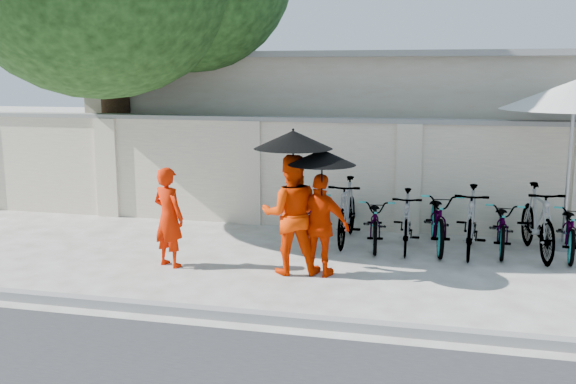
% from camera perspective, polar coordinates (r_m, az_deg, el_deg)
% --- Properties ---
extents(ground, '(80.00, 80.00, 0.00)m').
position_cam_1_polar(ground, '(9.42, -2.82, -7.39)').
color(ground, silver).
extents(kerb, '(40.00, 0.16, 0.12)m').
position_cam_1_polar(kerb, '(7.88, -6.28, -10.67)').
color(kerb, gray).
rests_on(kerb, ground).
extents(compound_wall, '(20.00, 0.30, 2.00)m').
position_cam_1_polar(compound_wall, '(12.06, 5.93, 1.44)').
color(compound_wall, beige).
rests_on(compound_wall, ground).
extents(building_behind, '(14.00, 6.00, 3.20)m').
position_cam_1_polar(building_behind, '(15.67, 11.41, 5.62)').
color(building_behind, '#B7B0A0').
rests_on(building_behind, ground).
extents(monk_left, '(0.65, 0.55, 1.52)m').
position_cam_1_polar(monk_left, '(9.82, -10.57, -2.21)').
color(monk_left, red).
rests_on(monk_left, ground).
extents(monk_center, '(0.98, 0.84, 1.76)m').
position_cam_1_polar(monk_center, '(9.31, 0.26, -2.00)').
color(monk_center, '#E83100').
rests_on(monk_center, ground).
extents(parasol_center, '(1.12, 1.12, 1.11)m').
position_cam_1_polar(parasol_center, '(9.04, 0.46, 4.68)').
color(parasol_center, black).
rests_on(parasol_center, ground).
extents(monk_right, '(0.94, 0.60, 1.50)m').
position_cam_1_polar(monk_right, '(9.21, 2.95, -2.98)').
color(monk_right, red).
rests_on(monk_right, ground).
extents(parasol_right, '(0.96, 0.96, 1.01)m').
position_cam_1_polar(parasol_right, '(8.94, 3.04, 3.12)').
color(parasol_right, black).
rests_on(parasol_right, ground).
extents(patio_umbrella, '(3.04, 3.04, 2.79)m').
position_cam_1_polar(patio_umbrella, '(11.41, 24.13, 7.73)').
color(patio_umbrella, gray).
rests_on(patio_umbrella, ground).
extents(bike_0, '(0.65, 1.82, 0.95)m').
position_cam_1_polar(bike_0, '(11.08, 2.55, -2.07)').
color(bike_0, '#959598').
rests_on(bike_0, ground).
extents(bike_1, '(0.53, 1.86, 1.12)m').
position_cam_1_polar(bike_1, '(11.08, 5.26, -1.69)').
color(bike_1, '#959598').
rests_on(bike_1, ground).
extents(bike_2, '(0.75, 1.71, 0.87)m').
position_cam_1_polar(bike_2, '(10.90, 7.81, -2.61)').
color(bike_2, '#959598').
rests_on(bike_2, ground).
extents(bike_3, '(0.51, 1.65, 0.99)m').
position_cam_1_polar(bike_3, '(10.79, 10.50, -2.51)').
color(bike_3, '#959598').
rests_on(bike_3, ground).
extents(bike_4, '(0.83, 1.97, 1.01)m').
position_cam_1_polar(bike_4, '(10.97, 13.24, -2.35)').
color(bike_4, '#959598').
rests_on(bike_4, ground).
extents(bike_5, '(0.67, 1.86, 1.10)m').
position_cam_1_polar(bike_5, '(10.78, 15.97, -2.46)').
color(bike_5, '#959598').
rests_on(bike_5, ground).
extents(bike_6, '(0.69, 1.71, 0.88)m').
position_cam_1_polar(bike_6, '(11.06, 18.56, -2.85)').
color(bike_6, '#959598').
rests_on(bike_6, ground).
extents(bike_7, '(0.76, 1.95, 1.14)m').
position_cam_1_polar(bike_7, '(10.99, 21.31, -2.41)').
color(bike_7, '#959598').
rests_on(bike_7, ground).
extents(bike_8, '(0.77, 1.75, 0.89)m').
position_cam_1_polar(bike_8, '(11.18, 23.82, -3.04)').
color(bike_8, '#959598').
rests_on(bike_8, ground).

